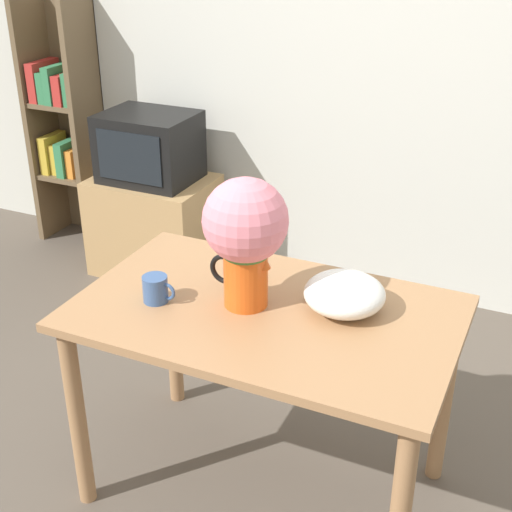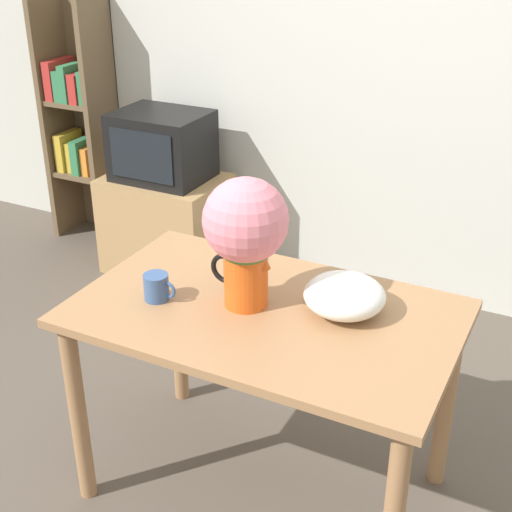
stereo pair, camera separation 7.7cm
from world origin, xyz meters
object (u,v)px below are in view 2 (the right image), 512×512
Objects in this scene: tv_set at (162,146)px; flower_vase at (246,232)px; coffee_mug at (157,287)px; white_bowl at (345,295)px.

flower_vase is at bearing -47.64° from tv_set.
tv_set is (-1.21, 1.33, -0.28)m from flower_vase.
tv_set reaches higher than coffee_mug.
flower_vase is 1.66× the size of white_bowl.
coffee_mug is 0.44× the size of white_bowl.
white_bowl reaches higher than coffee_mug.
flower_vase is 0.38m from white_bowl.
coffee_mug is at bearing -160.90° from white_bowl.
tv_set is at bearing 123.10° from coffee_mug.
coffee_mug is 0.61m from white_bowl.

